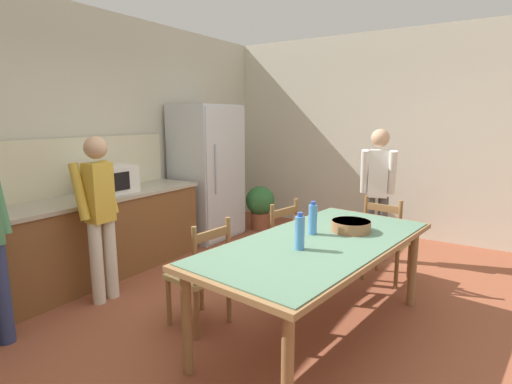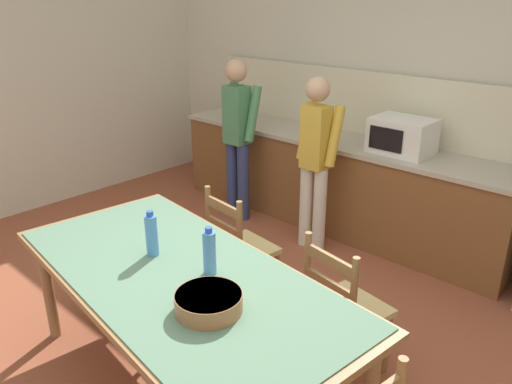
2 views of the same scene
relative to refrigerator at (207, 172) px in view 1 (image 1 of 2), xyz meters
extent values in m
plane|color=brown|center=(-1.66, -2.19, -0.94)|extent=(8.32, 8.32, 0.00)
cube|color=beige|center=(-1.66, 0.47, 0.51)|extent=(6.52, 0.12, 2.90)
cube|color=beige|center=(1.60, -2.19, 0.51)|extent=(0.12, 5.20, 2.90)
cube|color=brown|center=(-2.31, 0.04, -0.51)|extent=(3.49, 0.62, 0.85)
cube|color=#B2A893|center=(-2.31, 0.04, -0.07)|extent=(3.53, 0.66, 0.04)
cube|color=beige|center=(-2.31, 0.35, 0.25)|extent=(3.49, 0.03, 0.60)
cube|color=silver|center=(0.00, 0.01, 0.00)|extent=(0.89, 0.68, 1.88)
cube|color=silver|center=(0.00, -0.34, 0.00)|extent=(0.85, 0.02, 1.80)
cylinder|color=#A5AAB2|center=(-0.27, -0.36, 0.09)|extent=(0.02, 0.02, 0.66)
cube|color=white|center=(-1.61, 0.02, 0.10)|extent=(0.50, 0.38, 0.30)
cube|color=black|center=(-1.66, -0.17, 0.10)|extent=(0.30, 0.01, 0.19)
cylinder|color=olive|center=(-2.64, -2.73, -0.57)|extent=(0.07, 0.07, 0.73)
cylinder|color=olive|center=(-0.67, -2.96, -0.57)|extent=(0.07, 0.07, 0.73)
cylinder|color=olive|center=(-2.54, -1.92, -0.57)|extent=(0.07, 0.07, 0.73)
cylinder|color=olive|center=(-0.58, -2.15, -0.57)|extent=(0.07, 0.07, 0.73)
cube|color=olive|center=(-1.61, -2.44, -0.19)|extent=(2.28, 1.26, 0.04)
cube|color=#567A60|center=(-1.61, -2.44, -0.17)|extent=(2.19, 1.21, 0.01)
cylinder|color=#4C8ED6|center=(-1.88, -2.40, -0.04)|extent=(0.07, 0.07, 0.24)
cylinder|color=#2D51B2|center=(-1.88, -2.40, 0.09)|extent=(0.04, 0.04, 0.03)
cylinder|color=#4C8ED6|center=(-1.48, -2.32, -0.04)|extent=(0.07, 0.07, 0.24)
cylinder|color=#2D51B2|center=(-1.48, -2.32, 0.09)|extent=(0.04, 0.04, 0.03)
cylinder|color=#9E6642|center=(-1.24, -2.56, -0.12)|extent=(0.32, 0.32, 0.09)
cylinder|color=#9E6642|center=(-1.24, -2.56, -0.08)|extent=(0.31, 0.31, 0.02)
cylinder|color=olive|center=(-0.82, -1.53, -0.73)|extent=(0.04, 0.04, 0.41)
cylinder|color=olive|center=(-1.17, -1.46, -0.73)|extent=(0.04, 0.04, 0.41)
cylinder|color=olive|center=(-0.88, -1.86, -0.73)|extent=(0.04, 0.04, 0.41)
cylinder|color=olive|center=(-1.23, -1.80, -0.73)|extent=(0.04, 0.04, 0.41)
cube|color=tan|center=(-1.02, -1.66, -0.51)|extent=(0.49, 0.47, 0.04)
cylinder|color=olive|center=(-0.88, -1.86, -0.26)|extent=(0.04, 0.04, 0.46)
cylinder|color=olive|center=(-1.23, -1.80, -0.26)|extent=(0.04, 0.04, 0.46)
cube|color=olive|center=(-1.05, -1.83, -0.13)|extent=(0.36, 0.09, 0.07)
cube|color=olive|center=(-1.05, -1.83, -0.28)|extent=(0.36, 0.09, 0.07)
cylinder|color=olive|center=(-0.06, -2.81, -0.73)|extent=(0.04, 0.04, 0.41)
cylinder|color=olive|center=(0.00, -2.45, -0.73)|extent=(0.04, 0.04, 0.41)
cylinder|color=olive|center=(-0.39, -2.75, -0.73)|extent=(0.04, 0.04, 0.41)
cylinder|color=olive|center=(-0.34, -2.40, -0.73)|extent=(0.04, 0.04, 0.41)
cube|color=tan|center=(-0.20, -2.60, -0.51)|extent=(0.46, 0.48, 0.04)
cylinder|color=olive|center=(-0.39, -2.75, -0.26)|extent=(0.04, 0.04, 0.46)
cylinder|color=olive|center=(-0.34, -2.40, -0.26)|extent=(0.04, 0.04, 0.46)
cube|color=olive|center=(-0.37, -2.58, -0.13)|extent=(0.08, 0.36, 0.07)
cube|color=olive|center=(-0.37, -2.58, -0.28)|extent=(0.08, 0.36, 0.07)
cylinder|color=olive|center=(-1.80, -1.40, -0.73)|extent=(0.04, 0.04, 0.41)
cylinder|color=olive|center=(-2.15, -1.36, -0.73)|extent=(0.04, 0.04, 0.41)
cylinder|color=olive|center=(-1.84, -1.74, -0.73)|extent=(0.04, 0.04, 0.41)
cylinder|color=olive|center=(-2.19, -1.69, -0.73)|extent=(0.04, 0.04, 0.41)
cube|color=tan|center=(-2.00, -1.55, -0.51)|extent=(0.47, 0.45, 0.04)
cylinder|color=olive|center=(-1.84, -1.74, -0.26)|extent=(0.04, 0.04, 0.46)
cylinder|color=olive|center=(-2.19, -1.69, -0.26)|extent=(0.04, 0.04, 0.46)
cube|color=olive|center=(-2.02, -1.72, -0.13)|extent=(0.36, 0.07, 0.07)
cube|color=olive|center=(-2.02, -1.72, -0.28)|extent=(0.36, 0.07, 0.07)
cylinder|color=navy|center=(-3.02, -0.49, -0.54)|extent=(0.12, 0.12, 0.79)
cylinder|color=silver|center=(-2.21, -0.51, -0.56)|extent=(0.11, 0.11, 0.76)
cylinder|color=silver|center=(-2.06, -0.51, -0.56)|extent=(0.11, 0.11, 0.76)
cube|color=gold|center=(-2.13, -0.51, 0.10)|extent=(0.22, 0.18, 0.54)
sphere|color=tan|center=(-2.13, -0.51, 0.50)|extent=(0.20, 0.20, 0.20)
cylinder|color=gold|center=(-2.29, -0.45, 0.12)|extent=(0.09, 0.21, 0.52)
cylinder|color=gold|center=(-1.98, -0.45, 0.12)|extent=(0.09, 0.21, 0.52)
cylinder|color=#4C4C4C|center=(0.35, -2.39, -0.55)|extent=(0.12, 0.12, 0.78)
cylinder|color=#4C4C4C|center=(0.31, -2.24, -0.55)|extent=(0.12, 0.12, 0.78)
cube|color=white|center=(0.33, -2.31, 0.12)|extent=(0.23, 0.26, 0.55)
sphere|color=tan|center=(0.33, -2.31, 0.53)|extent=(0.21, 0.21, 0.21)
cylinder|color=white|center=(0.31, -2.48, 0.14)|extent=(0.23, 0.14, 0.53)
cylinder|color=white|center=(0.23, -2.18, 0.14)|extent=(0.23, 0.14, 0.53)
cylinder|color=brown|center=(0.72, -0.43, -0.81)|extent=(0.28, 0.28, 0.26)
sphere|color=#337038|center=(0.72, -0.43, -0.49)|extent=(0.44, 0.44, 0.44)
camera|label=1|loc=(-4.33, -3.62, 0.77)|focal=28.00mm
camera|label=2|loc=(0.26, -3.86, 1.22)|focal=35.00mm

